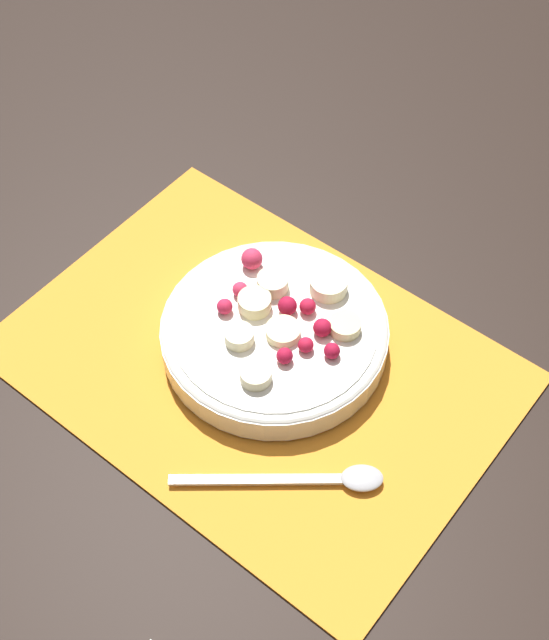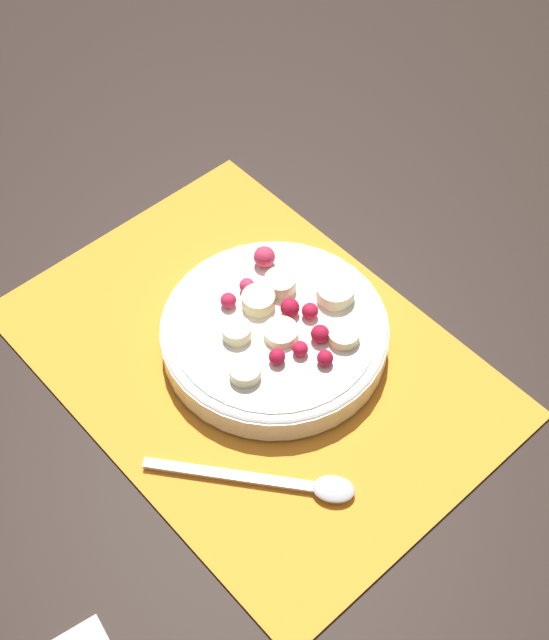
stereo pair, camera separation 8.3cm
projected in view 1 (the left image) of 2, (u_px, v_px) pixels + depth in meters
ground_plane at (257, 365)px, 0.85m from camera, size 3.00×3.00×0.00m
placemat at (257, 363)px, 0.85m from camera, size 0.46×0.33×0.01m
fruit_bowl at (275, 331)px, 0.84m from camera, size 0.22×0.22×0.05m
spoon at (318, 479)px, 0.77m from camera, size 0.15×0.13×0.01m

